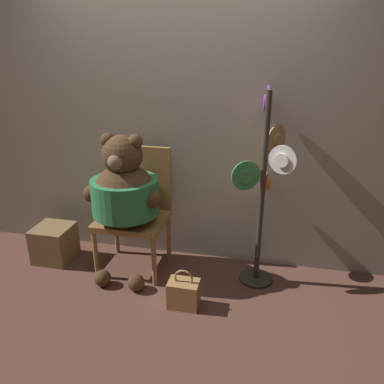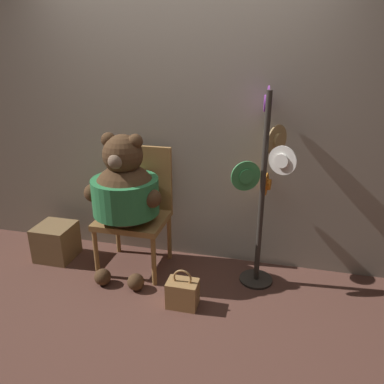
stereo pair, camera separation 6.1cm
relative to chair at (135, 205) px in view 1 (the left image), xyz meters
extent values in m
plane|color=brown|center=(0.35, -0.30, -0.58)|extent=(14.00, 14.00, 0.00)
cube|color=gray|center=(0.35, 0.30, 0.73)|extent=(8.00, 0.10, 2.61)
cylinder|color=#9E703D|center=(-0.26, -0.31, -0.35)|extent=(0.04, 0.04, 0.45)
cylinder|color=#9E703D|center=(0.26, -0.31, -0.35)|extent=(0.04, 0.04, 0.45)
cylinder|color=#9E703D|center=(-0.26, 0.12, -0.35)|extent=(0.04, 0.04, 0.45)
cylinder|color=#9E703D|center=(0.26, 0.12, -0.35)|extent=(0.04, 0.04, 0.45)
cube|color=#9E703D|center=(0.00, -0.09, -0.11)|extent=(0.58, 0.49, 0.05)
cube|color=#9E703D|center=(0.00, 0.13, 0.21)|extent=(0.58, 0.04, 0.58)
sphere|color=#4C331E|center=(-0.02, -0.17, 0.15)|extent=(0.54, 0.54, 0.54)
cylinder|color=#2D7F47|center=(-0.02, -0.17, 0.15)|extent=(0.55, 0.55, 0.30)
sphere|color=#4C331E|center=(-0.02, -0.17, 0.50)|extent=(0.32, 0.32, 0.32)
sphere|color=#4C331E|center=(-0.13, -0.17, 0.61)|extent=(0.12, 0.12, 0.12)
sphere|color=#4C331E|center=(0.10, -0.17, 0.61)|extent=(0.12, 0.12, 0.12)
sphere|color=#7A604C|center=(-0.02, -0.31, 0.48)|extent=(0.12, 0.12, 0.12)
sphere|color=#4C331E|center=(-0.27, -0.24, 0.18)|extent=(0.15, 0.15, 0.15)
sphere|color=#4C331E|center=(0.24, -0.24, 0.18)|extent=(0.15, 0.15, 0.15)
sphere|color=#4C331E|center=(-0.16, -0.41, -0.51)|extent=(0.14, 0.14, 0.14)
sphere|color=#4C331E|center=(0.13, -0.41, -0.51)|extent=(0.14, 0.14, 0.14)
cylinder|color=#332D28|center=(1.08, -0.05, -0.57)|extent=(0.28, 0.28, 0.02)
cylinder|color=#332D28|center=(1.08, -0.05, 0.22)|extent=(0.04, 0.04, 1.58)
cylinder|color=#7A388E|center=(1.07, 0.10, 0.90)|extent=(0.04, 0.26, 0.26)
cylinder|color=#7A388E|center=(1.07, 0.10, 0.90)|extent=(0.07, 0.13, 0.12)
cylinder|color=orange|center=(1.10, 0.12, 0.24)|extent=(0.03, 0.19, 0.19)
cylinder|color=orange|center=(1.10, 0.12, 0.24)|extent=(0.08, 0.10, 0.09)
cylinder|color=tan|center=(1.16, 0.07, 0.62)|extent=(0.14, 0.21, 0.24)
cylinder|color=tan|center=(1.16, 0.07, 0.62)|extent=(0.11, 0.13, 0.12)
cylinder|color=#3D9351|center=(0.95, -0.11, 0.38)|extent=(0.21, 0.12, 0.23)
cylinder|color=#3D9351|center=(0.95, -0.11, 0.38)|extent=(0.12, 0.09, 0.11)
cylinder|color=silver|center=(1.21, -0.11, 0.52)|extent=(0.21, 0.10, 0.22)
cylinder|color=silver|center=(1.21, -0.11, 0.52)|extent=(0.12, 0.09, 0.10)
cube|color=#A87A47|center=(0.56, -0.52, -0.47)|extent=(0.23, 0.16, 0.22)
torus|color=#A87A47|center=(0.56, -0.52, -0.33)|extent=(0.15, 0.02, 0.15)
cube|color=brown|center=(-0.78, -0.11, -0.41)|extent=(0.33, 0.33, 0.33)
camera|label=1|loc=(1.14, -2.82, 1.30)|focal=35.00mm
camera|label=2|loc=(1.20, -2.81, 1.30)|focal=35.00mm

